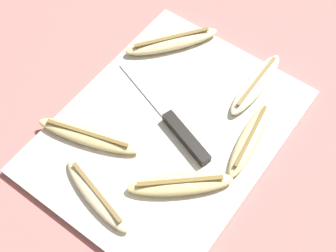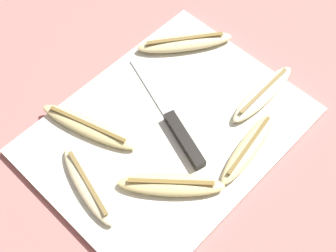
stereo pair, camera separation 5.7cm
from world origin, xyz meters
name	(u,v)px [view 1 (the left image)]	position (x,y,z in m)	size (l,w,h in m)	color
ground_plane	(168,132)	(0.00, 0.00, 0.00)	(4.00, 4.00, 0.00)	#B76B66
cutting_board	(168,131)	(0.00, 0.00, 0.01)	(0.47, 0.36, 0.01)	silver
knife	(179,126)	(0.01, -0.02, 0.02)	(0.10, 0.26, 0.02)	black
banana_golden_short	(180,184)	(-0.08, -0.08, 0.02)	(0.15, 0.16, 0.02)	#EDD689
banana_mellow_near	(250,138)	(0.06, -0.13, 0.02)	(0.17, 0.06, 0.02)	beige
banana_ripe_center	(172,41)	(0.16, 0.11, 0.02)	(0.18, 0.15, 0.02)	beige
banana_cream_curved	(97,194)	(-0.17, 0.02, 0.02)	(0.08, 0.17, 0.02)	beige
banana_bright_far	(256,84)	(0.17, -0.08, 0.02)	(0.17, 0.04, 0.02)	beige
banana_spotted_left	(88,136)	(-0.10, 0.10, 0.02)	(0.09, 0.19, 0.02)	#DBC684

